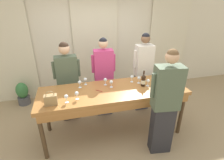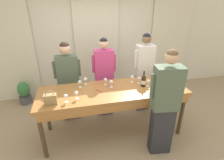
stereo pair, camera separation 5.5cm
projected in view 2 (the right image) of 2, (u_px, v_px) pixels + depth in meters
name	position (u px, v px, depth m)	size (l,w,h in m)	color
ground_plane	(113.00, 131.00, 3.56)	(18.00, 18.00, 0.00)	tan
wall_back	(96.00, 42.00, 4.65)	(12.00, 0.06, 2.80)	beige
curtain_panel_left	(9.00, 50.00, 4.17)	(1.16, 0.03, 2.69)	beige
curtain_panel_center	(97.00, 45.00, 4.61)	(1.16, 0.03, 2.69)	beige
curtain_panel_right	(170.00, 41.00, 5.05)	(1.16, 0.03, 2.69)	beige
tasting_bar	(113.00, 94.00, 3.17)	(2.66, 0.86, 0.96)	#9E6633
wine_bottle	(144.00, 81.00, 3.23)	(0.08, 0.08, 0.31)	black
handbag	(50.00, 99.00, 2.69)	(0.19, 0.10, 0.24)	#997A4C
wine_glass_front_left	(105.00, 80.00, 3.29)	(0.06, 0.06, 0.14)	white
wine_glass_front_mid	(148.00, 81.00, 3.23)	(0.06, 0.06, 0.14)	white
wine_glass_front_right	(76.00, 93.00, 2.82)	(0.06, 0.06, 0.14)	white
wine_glass_center_left	(80.00, 82.00, 3.19)	(0.06, 0.06, 0.14)	white
wine_glass_center_mid	(66.00, 96.00, 2.73)	(0.06, 0.06, 0.14)	white
wine_glass_center_right	(132.00, 77.00, 3.40)	(0.06, 0.06, 0.14)	white
wine_glass_back_left	(169.00, 76.00, 3.45)	(0.06, 0.06, 0.14)	white
wine_glass_back_mid	(139.00, 79.00, 3.34)	(0.06, 0.06, 0.14)	white
wine_glass_back_right	(111.00, 82.00, 3.20)	(0.06, 0.06, 0.14)	white
wine_glass_near_host	(86.00, 79.00, 3.31)	(0.06, 0.06, 0.14)	white
wine_glass_by_bottle	(161.00, 72.00, 3.63)	(0.06, 0.06, 0.14)	white
pen	(99.00, 91.00, 3.11)	(0.11, 0.10, 0.01)	maroon
guest_olive_jacket	(68.00, 81.00, 3.61)	(0.55, 0.22, 1.73)	#473833
guest_pink_top	(104.00, 77.00, 3.77)	(0.51, 0.24, 1.77)	#383D51
guest_cream_sweater	(144.00, 73.00, 3.95)	(0.49, 0.25, 1.82)	#383D51
host_pouring	(165.00, 105.00, 2.74)	(0.53, 0.30, 1.84)	#28282D
potted_plant	(24.00, 93.00, 4.42)	(0.29, 0.29, 0.59)	#4C4C51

